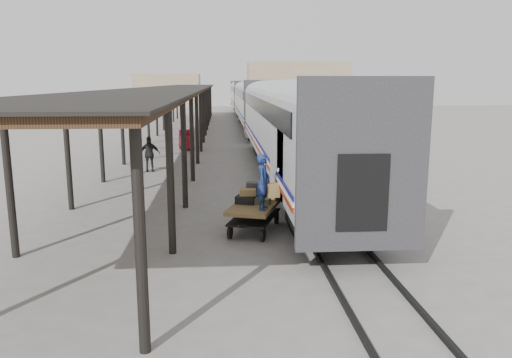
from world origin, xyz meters
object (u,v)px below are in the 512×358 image
object	(u,v)px
luggage_tug	(186,141)
pedestrian	(150,154)
porter	(263,182)
baggage_cart	(254,211)

from	to	relation	value
luggage_tug	pedestrian	distance (m)	8.60
luggage_tug	porter	world-z (taller)	porter
baggage_cart	pedestrian	bearing A→B (deg)	131.62
porter	luggage_tug	bearing A→B (deg)	27.57
luggage_tug	pedestrian	size ratio (longest dim) A/B	0.89
porter	pedestrian	xyz separation A→B (m)	(-4.86, 11.34, -0.77)
baggage_cart	porter	distance (m)	1.24
porter	pedestrian	bearing A→B (deg)	40.54
baggage_cart	luggage_tug	distance (m)	19.48
luggage_tug	pedestrian	world-z (taller)	pedestrian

